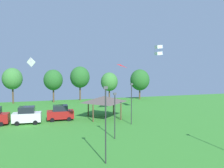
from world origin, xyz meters
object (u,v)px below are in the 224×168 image
at_px(parked_car_third_from_left, 60,113).
at_px(park_pavilion, 104,99).
at_px(kite_flying_3, 159,50).
at_px(parked_car_second_from_left, 27,115).
at_px(light_post_2, 106,121).
at_px(kite_flying_1, 128,73).
at_px(kite_flying_8, 31,62).
at_px(light_post_0, 115,113).
at_px(treeline_tree_4, 80,77).
at_px(treeline_tree_6, 140,80).
at_px(treeline_tree_2, 12,79).
at_px(treeline_tree_5, 109,82).
at_px(treeline_tree_3, 53,80).
at_px(light_post_1, 131,101).

height_order(parked_car_third_from_left, park_pavilion, park_pavilion).
bearing_deg(park_pavilion, kite_flying_3, -7.75).
height_order(parked_car_second_from_left, light_post_2, light_post_2).
bearing_deg(kite_flying_1, kite_flying_8, 178.77).
distance_m(kite_flying_1, parked_car_second_from_left, 17.09).
relative_size(park_pavilion, light_post_0, 1.05).
distance_m(treeline_tree_4, treeline_tree_6, 14.72).
relative_size(treeline_tree_2, treeline_tree_5, 1.18).
xyz_separation_m(parked_car_second_from_left, parked_car_third_from_left, (4.87, 0.83, -0.08)).
bearing_deg(parked_car_second_from_left, treeline_tree_4, 65.93).
height_order(park_pavilion, treeline_tree_3, treeline_tree_3).
relative_size(kite_flying_1, kite_flying_3, 1.71).
bearing_deg(light_post_2, kite_flying_3, 51.16).
relative_size(kite_flying_1, light_post_1, 0.48).
relative_size(kite_flying_1, light_post_2, 0.42).
xyz_separation_m(kite_flying_3, treeline_tree_3, (-16.47, 19.72, -5.93)).
height_order(kite_flying_3, light_post_1, kite_flying_3).
bearing_deg(kite_flying_1, light_post_0, -115.94).
bearing_deg(light_post_2, parked_car_second_from_left, 115.08).
bearing_deg(treeline_tree_4, parked_car_third_from_left, -106.41).
distance_m(kite_flying_3, parked_car_second_from_left, 23.01).
bearing_deg(treeline_tree_4, treeline_tree_2, -177.29).
relative_size(light_post_0, treeline_tree_6, 0.73).
height_order(parked_car_third_from_left, treeline_tree_5, treeline_tree_5).
height_order(kite_flying_8, treeline_tree_3, kite_flying_8).
relative_size(kite_flying_1, parked_car_second_from_left, 0.69).
distance_m(park_pavilion, treeline_tree_6, 21.99).
xyz_separation_m(kite_flying_1, treeline_tree_4, (-5.36, 19.36, -1.63)).
relative_size(light_post_1, treeline_tree_6, 0.81).
height_order(kite_flying_3, treeline_tree_2, kite_flying_3).
bearing_deg(kite_flying_1, treeline_tree_4, 105.48).
distance_m(parked_car_second_from_left, light_post_2, 18.61).
relative_size(kite_flying_1, treeline_tree_2, 0.36).
bearing_deg(kite_flying_3, kite_flying_8, 174.68).
bearing_deg(treeline_tree_4, kite_flying_1, -74.52).
relative_size(parked_car_third_from_left, treeline_tree_6, 0.55).
distance_m(treeline_tree_3, treeline_tree_5, 13.49).
bearing_deg(treeline_tree_5, light_post_1, -97.28).
bearing_deg(parked_car_third_from_left, treeline_tree_5, 57.00).
bearing_deg(treeline_tree_3, treeline_tree_2, 176.92).
height_order(parked_car_second_from_left, treeline_tree_3, treeline_tree_3).
distance_m(kite_flying_1, treeline_tree_4, 20.16).
relative_size(park_pavilion, treeline_tree_6, 0.77).
relative_size(parked_car_third_from_left, light_post_1, 0.68).
xyz_separation_m(light_post_0, treeline_tree_2, (-14.89, 29.92, 2.38)).
height_order(kite_flying_8, light_post_0, kite_flying_8).
distance_m(light_post_2, treeline_tree_5, 37.90).
xyz_separation_m(kite_flying_3, park_pavilion, (-8.98, 1.22, -7.96)).
xyz_separation_m(light_post_0, light_post_2, (-2.69, -6.42, 0.72)).
bearing_deg(treeline_tree_6, light_post_1, -114.88).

